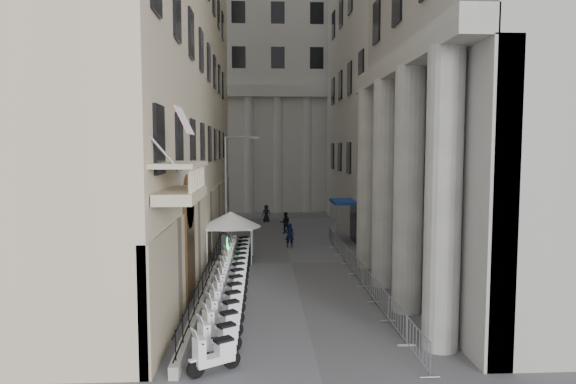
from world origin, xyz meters
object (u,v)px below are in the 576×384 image
object	(u,v)px
scooter_0	(215,373)
security_tent	(230,220)
pedestrian_b	(285,223)
info_kiosk	(225,251)
pedestrian_a	(290,235)
street_lamp	(230,182)

from	to	relation	value
scooter_0	security_tent	xyz separation A→B (m)	(-0.46, 15.62, 2.47)
security_tent	pedestrian_b	size ratio (longest dim) A/B	2.15
pedestrian_b	security_tent	bearing A→B (deg)	66.69
info_kiosk	pedestrian_a	size ratio (longest dim) A/B	1.16
pedestrian_a	info_kiosk	bearing A→B (deg)	51.68
street_lamp	pedestrian_b	bearing A→B (deg)	63.32
pedestrian_a	pedestrian_b	xyz separation A→B (m)	(-0.02, 5.87, 0.01)
street_lamp	pedestrian_a	distance (m)	5.50
scooter_0	pedestrian_a	xyz separation A→B (m)	(3.31, 19.41, 0.84)
street_lamp	info_kiosk	distance (m)	7.40
security_tent	street_lamp	size ratio (longest dim) A/B	0.48
street_lamp	info_kiosk	xyz separation A→B (m)	(0.10, -6.53, -3.47)
security_tent	street_lamp	distance (m)	4.99
security_tent	street_lamp	bearing A→B (deg)	93.89
scooter_0	pedestrian_b	bearing A→B (deg)	-39.37
info_kiosk	pedestrian_a	xyz separation A→B (m)	(3.98, 5.76, -0.14)
pedestrian_b	scooter_0	bearing A→B (deg)	80.44
scooter_0	info_kiosk	bearing A→B (deg)	-29.16
scooter_0	street_lamp	world-z (taller)	street_lamp
scooter_0	street_lamp	bearing A→B (deg)	-29.79
security_tent	street_lamp	xyz separation A→B (m)	(-0.31, 4.57, 1.98)
info_kiosk	pedestrian_b	world-z (taller)	info_kiosk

